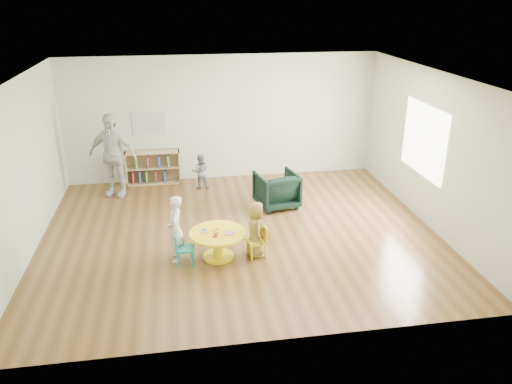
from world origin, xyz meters
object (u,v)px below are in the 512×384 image
child_right (256,229)px  adult_caretaker (113,155)px  kid_chair_right (259,240)px  child_left (175,229)px  activity_table (218,240)px  bookshelf (153,167)px  armchair (277,190)px  kid_chair_left (183,247)px  toddler (200,171)px

child_right → adult_caretaker: 4.00m
kid_chair_right → child_left: size_ratio=0.50×
activity_table → bookshelf: (-1.14, 3.65, 0.05)m
bookshelf → child_right: size_ratio=1.26×
bookshelf → armchair: bearing=-35.1°
kid_chair_left → child_left: bearing=-136.0°
kid_chair_left → bookshelf: 3.79m
activity_table → armchair: (1.35, 1.89, 0.04)m
toddler → bookshelf: bearing=-25.0°
child_left → adult_caretaker: bearing=-153.8°
child_left → child_right: 1.29m
toddler → kid_chair_right: bearing=104.4°
toddler → adult_caretaker: adult_caretaker is taller
child_right → adult_caretaker: (-2.52, 3.07, 0.41)m
activity_table → kid_chair_right: bearing=-4.8°
child_right → toddler: 3.25m
activity_table → toddler: toddler is taller
kid_chair_left → child_left: 0.32m
activity_table → bookshelf: bearing=107.4°
armchair → toddler: size_ratio=1.01×
kid_chair_right → child_right: 0.19m
activity_table → kid_chair_right: kid_chair_right is taller
kid_chair_left → armchair: 2.77m
kid_chair_left → kid_chair_right: 1.24m
bookshelf → child_right: child_right is taller
armchair → child_left: bearing=31.0°
toddler → child_left: bearing=80.5°
kid_chair_right → child_right: size_ratio=0.58×
toddler → activity_table: bearing=92.8°
kid_chair_right → toddler: (-0.76, 3.20, 0.09)m
child_left → bookshelf: bearing=-168.6°
armchair → child_right: child_right is taller
child_left → adult_caretaker: (-1.24, 3.01, 0.34)m
bookshelf → adult_caretaker: 1.11m
activity_table → kid_chair_left: size_ratio=1.76×
activity_table → kid_chair_right: (0.67, -0.06, -0.02)m
armchair → kid_chair_left: bearing=34.4°
bookshelf → child_right: bearing=-64.4°
child_left → child_right: size_ratio=1.16×
kid_chair_left → toddler: (0.47, 3.24, 0.11)m
armchair → child_left: (-2.02, -1.86, 0.19)m
toddler → child_right: bearing=103.7°
bookshelf → child_left: (0.48, -3.61, 0.19)m
activity_table → child_left: bearing=176.7°
activity_table → kid_chair_left: bearing=-170.5°
kid_chair_right → adult_caretaker: size_ratio=0.31×
kid_chair_left → bookshelf: bearing=-163.4°
armchair → adult_caretaker: size_ratio=0.44×
kid_chair_right → armchair: 2.07m
kid_chair_left → armchair: bearing=143.8°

